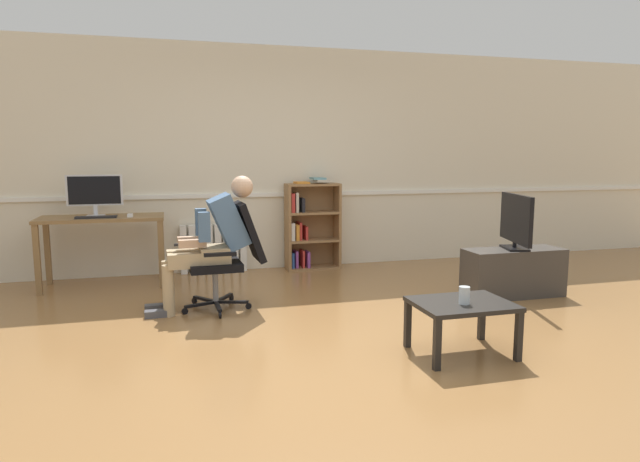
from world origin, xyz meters
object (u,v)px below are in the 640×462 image
object	(u,v)px
computer_desk	(102,227)
computer_mouse	(130,215)
tv_screen	(516,221)
office_chair	(231,252)
tv_stand	(513,273)
bookshelf	(309,226)
coffee_table	(462,309)
keyboard	(96,217)
radiator	(214,248)
imac_monitor	(95,192)
drinking_glass	(464,295)
person_seated	(211,239)

from	to	relation	value
computer_desk	computer_mouse	world-z (taller)	computer_mouse
computer_desk	tv_screen	world-z (taller)	tv_screen
office_chair	tv_stand	bearing A→B (deg)	81.50
computer_desk	office_chair	size ratio (longest dim) A/B	1.30
computer_desk	computer_mouse	bearing A→B (deg)	-21.96
bookshelf	tv_stand	size ratio (longest dim) A/B	1.13
office_chair	tv_screen	world-z (taller)	tv_screen
tv_screen	coffee_table	xyz separation A→B (m)	(-1.33, -1.30, -0.43)
keyboard	bookshelf	distance (m)	2.44
computer_desk	bookshelf	bearing A→B (deg)	7.08
keyboard	radiator	distance (m)	1.42
imac_monitor	keyboard	bearing A→B (deg)	-82.69
radiator	drinking_glass	world-z (taller)	radiator
tv_screen	person_seated	bearing A→B (deg)	98.70
radiator	drinking_glass	distance (m)	3.59
drinking_glass	imac_monitor	bearing A→B (deg)	132.56
bookshelf	drinking_glass	distance (m)	3.20
drinking_glass	radiator	bearing A→B (deg)	114.04
radiator	tv_screen	bearing A→B (deg)	-34.57
computer_mouse	tv_stand	bearing A→B (deg)	-21.01
computer_desk	bookshelf	distance (m)	2.37
imac_monitor	keyboard	world-z (taller)	imac_monitor
tv_screen	drinking_glass	world-z (taller)	tv_screen
tv_stand	computer_desk	bearing A→B (deg)	158.92
office_chair	drinking_glass	world-z (taller)	office_chair
computer_mouse	radiator	size ratio (longest dim) A/B	0.13
keyboard	drinking_glass	size ratio (longest dim) A/B	3.30
imac_monitor	tv_screen	size ratio (longest dim) A/B	0.75
keyboard	drinking_glass	xyz separation A→B (m)	(2.70, -2.75, -0.32)
keyboard	tv_stand	size ratio (longest dim) A/B	0.40
tv_screen	drinking_glass	distance (m)	1.93
imac_monitor	computer_mouse	xyz separation A→B (m)	(0.36, -0.20, -0.24)
imac_monitor	tv_stand	bearing A→B (deg)	-21.73
keyboard	radiator	bearing A→B (deg)	23.27
computer_mouse	tv_stand	distance (m)	4.00
imac_monitor	computer_mouse	world-z (taller)	imac_monitor
imac_monitor	bookshelf	bearing A→B (deg)	5.09
imac_monitor	tv_stand	xyz separation A→B (m)	(4.06, -1.62, -0.77)
computer_desk	office_chair	distance (m)	1.73
imac_monitor	office_chair	xyz separation A→B (m)	(1.29, -1.29, -0.49)
tv_screen	drinking_glass	xyz separation A→B (m)	(-1.34, -1.35, -0.32)
computer_desk	coffee_table	size ratio (longest dim) A/B	1.88
office_chair	tv_screen	size ratio (longest dim) A/B	1.30
computer_mouse	keyboard	bearing A→B (deg)	-176.57
office_chair	drinking_glass	distance (m)	2.20
keyboard	computer_mouse	bearing A→B (deg)	3.43
computer_mouse	drinking_glass	distance (m)	3.65
drinking_glass	tv_screen	bearing A→B (deg)	45.14
tv_stand	drinking_glass	world-z (taller)	drinking_glass
computer_mouse	person_seated	xyz separation A→B (m)	(0.76, -1.10, -0.12)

